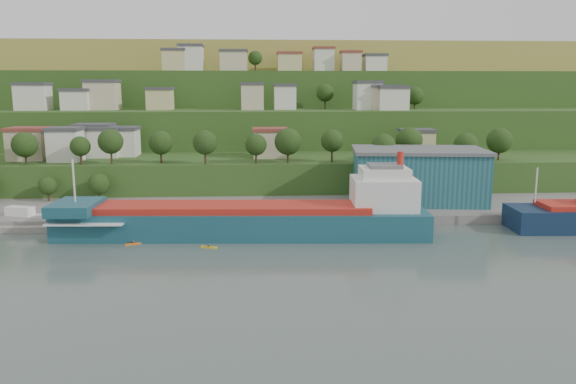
{
  "coord_description": "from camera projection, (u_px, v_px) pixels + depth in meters",
  "views": [
    {
      "loc": [
        2.62,
        -100.01,
        28.89
      ],
      "look_at": [
        9.31,
        15.0,
        7.59
      ],
      "focal_mm": 35.0,
      "sensor_mm": 36.0,
      "label": 1
    }
  ],
  "objects": [
    {
      "name": "quay",
      "position": [
        330.0,
        213.0,
        131.9
      ],
      "size": [
        220.0,
        26.0,
        4.0
      ],
      "primitive_type": "cube",
      "color": "slate",
      "rests_on": "ground"
    },
    {
      "name": "hillside",
      "position": [
        250.0,
        149.0,
        268.85
      ],
      "size": [
        360.0,
        210.92,
        96.0
      ],
      "color": "#284719",
      "rests_on": "ground"
    },
    {
      "name": "kayak_yellow",
      "position": [
        209.0,
        247.0,
        103.25
      ],
      "size": [
        3.13,
        1.55,
        0.78
      ],
      "rotation": [
        0.0,
        0.0,
        -0.34
      ],
      "color": "yellow",
      "rests_on": "ground"
    },
    {
      "name": "caravan",
      "position": [
        20.0,
        213.0,
        120.29
      ],
      "size": [
        6.35,
        4.1,
        2.75
      ],
      "primitive_type": "cube",
      "rotation": [
        0.0,
        0.0,
        -0.3
      ],
      "color": "white",
      "rests_on": "pebble_beach"
    },
    {
      "name": "cargo_ship_near",
      "position": [
        255.0,
        221.0,
        111.2
      ],
      "size": [
        73.41,
        15.44,
        18.73
      ],
      "rotation": [
        0.0,
        0.0,
        -0.06
      ],
      "color": "#164353",
      "rests_on": "ground"
    },
    {
      "name": "ground",
      "position": [
        242.0,
        248.0,
        103.28
      ],
      "size": [
        500.0,
        500.0,
        0.0
      ],
      "primitive_type": "plane",
      "color": "#414F49",
      "rests_on": "ground"
    },
    {
      "name": "dinghy",
      "position": [
        38.0,
        216.0,
        121.35
      ],
      "size": [
        4.56,
        2.32,
        0.87
      ],
      "primitive_type": "cube",
      "rotation": [
        0.0,
        0.0,
        0.16
      ],
      "color": "silver",
      "rests_on": "pebble_beach"
    },
    {
      "name": "warehouse",
      "position": [
        418.0,
        175.0,
        134.54
      ],
      "size": [
        33.0,
        22.48,
        12.8
      ],
      "rotation": [
        0.0,
        0.0,
        -0.12
      ],
      "color": "#1E4D5A",
      "rests_on": "quay"
    },
    {
      "name": "kayak_orange",
      "position": [
        133.0,
        243.0,
        105.52
      ],
      "size": [
        3.11,
        1.71,
        0.79
      ],
      "rotation": [
        0.0,
        0.0,
        0.39
      ],
      "color": "orange",
      "rests_on": "ground"
    }
  ]
}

